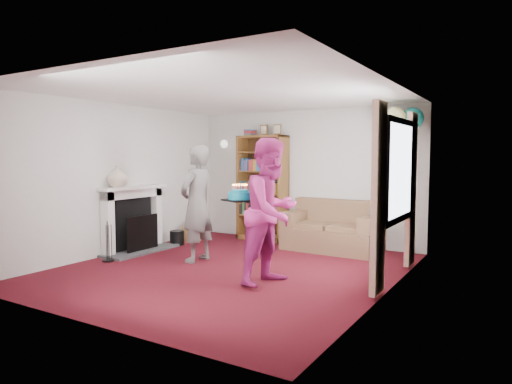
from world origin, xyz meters
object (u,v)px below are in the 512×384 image
Objects in this scene: person_magenta at (272,211)px; sofa at (333,231)px; bookcase at (263,189)px; person_striped at (197,204)px; birthday_cake at (240,196)px.

sofa is at bearing 11.99° from person_magenta.
bookcase reaches higher than person_striped.
birthday_cake reaches higher than sofa.
birthday_cake is at bearing -97.93° from sofa.
birthday_cake is at bearing 67.91° from person_striped.
person_striped is (-1.49, -1.90, 0.57)m from sofa.
sofa is at bearing 80.01° from birthday_cake.
person_magenta is (1.60, -0.49, 0.03)m from person_striped.
person_magenta is at bearing -4.97° from birthday_cake.
person_magenta is (1.65, -2.63, -0.06)m from bookcase.
birthday_cake is (-0.41, -2.35, 0.78)m from sofa.
sofa is 0.87× the size of person_magenta.
person_magenta is at bearing -85.51° from sofa.
bookcase is 1.37× the size of sofa.
bookcase is 1.70m from sofa.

